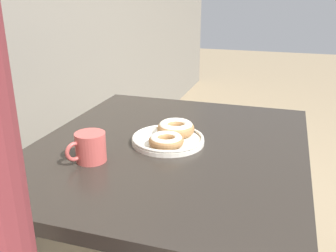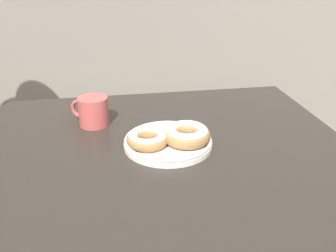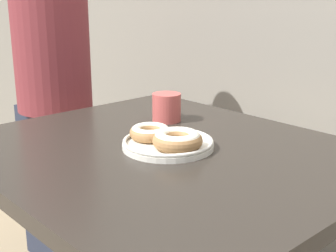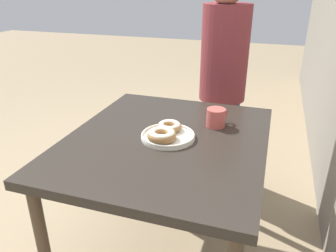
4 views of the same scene
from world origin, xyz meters
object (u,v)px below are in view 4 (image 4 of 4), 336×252
(coffee_mug, at_px, (216,117))
(person_figure, at_px, (223,86))
(donut_plate, at_px, (166,133))
(dining_table, at_px, (167,153))

(coffee_mug, bearing_deg, person_figure, -173.69)
(donut_plate, distance_m, coffee_mug, 0.28)
(donut_plate, bearing_deg, person_figure, 171.63)
(person_figure, bearing_deg, donut_plate, -8.37)
(dining_table, xyz_separation_m, donut_plate, (0.01, 0.00, 0.11))
(donut_plate, relative_size, person_figure, 0.18)
(dining_table, distance_m, coffee_mug, 0.30)
(dining_table, height_order, person_figure, person_figure)
(coffee_mug, bearing_deg, donut_plate, -41.83)
(dining_table, height_order, donut_plate, donut_plate)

